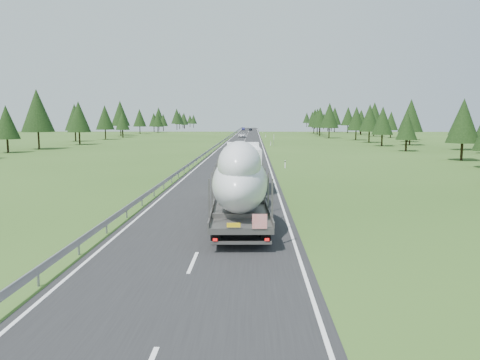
{
  "coord_description": "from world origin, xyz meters",
  "views": [
    {
      "loc": [
        2.58,
        -28.26,
        6.09
      ],
      "look_at": [
        1.71,
        1.21,
        2.24
      ],
      "focal_mm": 35.0,
      "sensor_mm": 36.0,
      "label": 1
    }
  ],
  "objects_px": {
    "highway_sign": "(274,138)",
    "distant_car_dark": "(250,129)",
    "distant_van": "(242,135)",
    "boat_truck": "(240,175)",
    "distant_car_blue": "(243,129)"
  },
  "relations": [
    {
      "from": "distant_van",
      "to": "highway_sign",
      "type": "bearing_deg",
      "value": -81.78
    },
    {
      "from": "highway_sign",
      "to": "distant_car_dark",
      "type": "height_order",
      "value": "highway_sign"
    },
    {
      "from": "highway_sign",
      "to": "boat_truck",
      "type": "height_order",
      "value": "boat_truck"
    },
    {
      "from": "distant_car_blue",
      "to": "distant_car_dark",
      "type": "bearing_deg",
      "value": -67.69
    },
    {
      "from": "distant_car_blue",
      "to": "boat_truck",
      "type": "bearing_deg",
      "value": -93.06
    },
    {
      "from": "highway_sign",
      "to": "distant_van",
      "type": "relative_size",
      "value": 0.48
    },
    {
      "from": "highway_sign",
      "to": "distant_van",
      "type": "height_order",
      "value": "highway_sign"
    },
    {
      "from": "highway_sign",
      "to": "boat_truck",
      "type": "distance_m",
      "value": 78.15
    },
    {
      "from": "distant_van",
      "to": "boat_truck",
      "type": "bearing_deg",
      "value": -90.43
    },
    {
      "from": "boat_truck",
      "to": "distant_car_blue",
      "type": "bearing_deg",
      "value": 91.25
    },
    {
      "from": "distant_car_dark",
      "to": "boat_truck",
      "type": "bearing_deg",
      "value": -93.22
    },
    {
      "from": "highway_sign",
      "to": "distant_car_dark",
      "type": "xyz_separation_m",
      "value": [
        -6.36,
        139.72,
        -1.11
      ]
    },
    {
      "from": "highway_sign",
      "to": "boat_truck",
      "type": "bearing_deg",
      "value": -94.03
    },
    {
      "from": "distant_van",
      "to": "distant_car_blue",
      "type": "height_order",
      "value": "same"
    },
    {
      "from": "boat_truck",
      "to": "distant_car_blue",
      "type": "relative_size",
      "value": 4.74
    }
  ]
}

